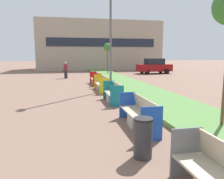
# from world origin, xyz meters

# --- Properties ---
(planter_grass_strip) EXTENTS (2.80, 120.00, 0.18)m
(planter_grass_strip) POSITION_xyz_m (3.20, 12.00, 0.09)
(planter_grass_strip) COLOR #568442
(planter_grass_strip) RESTS_ON ground
(building_backdrop) EXTENTS (18.91, 8.15, 7.44)m
(building_backdrop) POSITION_xyz_m (4.00, 37.09, 3.72)
(building_backdrop) COLOR tan
(building_backdrop) RESTS_ON ground
(bench_blue_frame) EXTENTS (0.65, 2.35, 0.94)m
(bench_blue_frame) POSITION_xyz_m (0.94, 7.32, 0.38)
(bench_blue_frame) COLOR #ADA8A0
(bench_blue_frame) RESTS_ON ground
(bench_teal_frame) EXTENTS (0.65, 1.90, 0.94)m
(bench_teal_frame) POSITION_xyz_m (0.94, 11.15, 0.36)
(bench_teal_frame) COLOR #ADA8A0
(bench_teal_frame) RESTS_ON ground
(bench_yellow_frame) EXTENTS (0.65, 2.44, 0.94)m
(bench_yellow_frame) POSITION_xyz_m (0.94, 14.62, 0.38)
(bench_yellow_frame) COLOR #ADA8A0
(bench_yellow_frame) RESTS_ON ground
(bench_red_frame) EXTENTS (0.65, 2.07, 0.94)m
(bench_red_frame) POSITION_xyz_m (0.94, 17.75, 0.37)
(bench_red_frame) COLOR #ADA8A0
(bench_red_frame) RESTS_ON ground
(litter_bin) EXTENTS (0.43, 0.43, 0.91)m
(litter_bin) POSITION_xyz_m (0.36, 5.31, 0.46)
(litter_bin) COLOR #2D2D30
(litter_bin) RESTS_ON ground
(street_lamp_post) EXTENTS (0.24, 0.44, 8.71)m
(street_lamp_post) POSITION_xyz_m (1.55, 14.85, 4.74)
(street_lamp_post) COLOR #56595B
(street_lamp_post) RESTS_ON ground
(sapling_tree_far) EXTENTS (0.91, 0.91, 3.60)m
(sapling_tree_far) POSITION_xyz_m (3.31, 25.39, 3.09)
(sapling_tree_far) COLOR brown
(sapling_tree_far) RESTS_ON ground
(pedestrian_walking) EXTENTS (0.53, 0.24, 1.62)m
(pedestrian_walking) POSITION_xyz_m (-1.35, 22.85, 0.81)
(pedestrian_walking) COLOR #232633
(pedestrian_walking) RESTS_ON ground
(parked_car_distant) EXTENTS (4.35, 2.15, 1.86)m
(parked_car_distant) POSITION_xyz_m (9.36, 26.36, 0.91)
(parked_car_distant) COLOR maroon
(parked_car_distant) RESTS_ON ground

